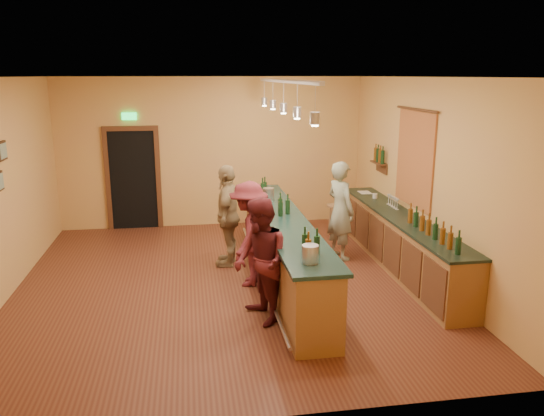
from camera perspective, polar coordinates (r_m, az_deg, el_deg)
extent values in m
plane|color=#512417|center=(8.58, -4.91, -8.04)|extent=(7.00, 7.00, 0.00)
cube|color=silver|center=(7.95, -5.41, 13.86)|extent=(6.50, 7.00, 0.02)
cube|color=gold|center=(11.56, -6.39, 5.94)|extent=(6.50, 0.02, 3.20)
cube|color=gold|center=(4.75, -2.11, -5.95)|extent=(6.50, 0.02, 3.20)
cube|color=gold|center=(8.94, 16.15, 3.06)|extent=(0.02, 7.00, 3.20)
cube|color=black|center=(11.67, -14.68, 2.91)|extent=(0.95, 0.06, 2.10)
cube|color=#4E2B17|center=(11.72, -17.25, 2.77)|extent=(0.10, 0.08, 2.10)
cube|color=#4E2B17|center=(11.61, -12.11, 3.00)|extent=(0.10, 0.08, 2.10)
cube|color=#4E2B17|center=(11.50, -15.04, 8.27)|extent=(1.15, 0.08, 0.10)
cube|color=#19E54C|center=(11.47, -15.12, 9.51)|extent=(0.30, 0.04, 0.15)
cube|color=maroon|center=(9.24, 15.10, 5.06)|extent=(0.03, 1.40, 1.60)
cube|color=#4E2B17|center=(10.63, 11.39, 4.77)|extent=(0.16, 0.55, 0.03)
cube|color=#4E2B17|center=(10.67, 11.72, 4.24)|extent=(0.03, 0.55, 0.18)
cube|color=brown|center=(9.28, 13.58, -3.71)|extent=(0.55, 4.50, 0.90)
cube|color=black|center=(9.15, 13.75, -0.91)|extent=(0.60, 4.55, 0.04)
cylinder|color=silver|center=(10.31, 11.01, 1.29)|extent=(0.09, 0.09, 0.09)
cube|color=silver|center=(10.76, 9.95, 1.66)|extent=(0.22, 0.30, 0.01)
cube|color=brown|center=(8.51, 1.17, -4.58)|extent=(0.60, 5.00, 1.00)
cube|color=#152D28|center=(8.36, 1.19, -1.17)|extent=(0.70, 5.10, 0.05)
cylinder|color=silver|center=(8.58, -1.23, -6.92)|extent=(0.05, 5.00, 0.05)
cylinder|color=silver|center=(6.34, 4.13, -4.96)|extent=(0.20, 0.20, 0.22)
cylinder|color=silver|center=(9.46, -0.40, 1.50)|extent=(0.20, 0.20, 0.22)
cube|color=silver|center=(8.06, 1.26, 13.49)|extent=(0.06, 4.60, 0.05)
cylinder|color=silver|center=(6.11, 4.68, 11.46)|extent=(0.01, 0.01, 0.35)
cylinder|color=#A5A5AD|center=(6.12, 4.65, 9.59)|extent=(0.11, 0.11, 0.14)
cylinder|color=#FFEABF|center=(6.13, 4.63, 8.85)|extent=(0.08, 0.08, 0.02)
cylinder|color=silver|center=(7.08, 2.74, 11.85)|extent=(0.01, 0.01, 0.35)
cylinder|color=#A5A5AD|center=(7.09, 2.72, 10.24)|extent=(0.11, 0.11, 0.14)
cylinder|color=#FFEABF|center=(7.10, 2.71, 9.60)|extent=(0.08, 0.08, 0.02)
cylinder|color=silver|center=(8.06, 1.26, 12.14)|extent=(0.01, 0.01, 0.35)
cylinder|color=#A5A5AD|center=(8.07, 1.25, 10.72)|extent=(0.11, 0.11, 0.14)
cylinder|color=#FFEABF|center=(8.08, 1.25, 10.16)|extent=(0.08, 0.08, 0.02)
cylinder|color=silver|center=(9.05, 0.10, 12.36)|extent=(0.01, 0.01, 0.35)
cylinder|color=#A5A5AD|center=(9.06, 0.10, 11.10)|extent=(0.11, 0.11, 0.14)
cylinder|color=#FFEABF|center=(9.06, 0.10, 10.59)|extent=(0.08, 0.08, 0.02)
cylinder|color=silver|center=(10.04, -0.84, 12.53)|extent=(0.01, 0.01, 0.35)
cylinder|color=#A5A5AD|center=(10.05, -0.83, 11.39)|extent=(0.11, 0.11, 0.14)
cylinder|color=#FFEABF|center=(10.05, -0.83, 10.94)|extent=(0.08, 0.08, 0.02)
imported|color=gray|center=(9.50, 7.38, -0.28)|extent=(0.63, 0.76, 1.77)
imported|color=#59191E|center=(6.99, -1.21, -5.78)|extent=(0.83, 0.96, 1.70)
imported|color=#997A51|center=(9.14, -4.76, -0.81)|extent=(0.67, 1.11, 1.76)
imported|color=#59191E|center=(8.26, -2.49, -2.80)|extent=(0.96, 1.22, 1.65)
cylinder|color=olive|center=(10.85, 6.74, 0.26)|extent=(0.32, 0.32, 0.04)
cylinder|color=olive|center=(10.97, 7.31, -1.40)|extent=(0.04, 0.04, 0.63)
cylinder|color=olive|center=(11.02, 6.23, -1.30)|extent=(0.04, 0.04, 0.63)
cylinder|color=olive|center=(10.82, 6.52, -1.60)|extent=(0.04, 0.04, 0.63)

